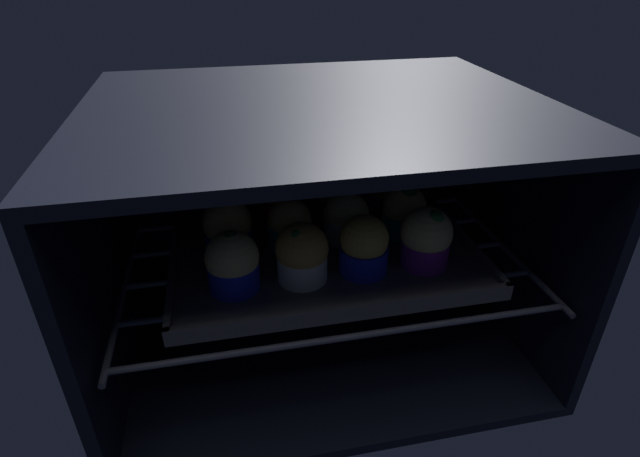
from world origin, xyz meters
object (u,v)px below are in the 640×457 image
baking_tray (320,244)px  muffin_row1_col1 (290,226)px  muffin_row1_col3 (404,211)px  muffin_row0_col0 (233,263)px  muffin_row0_col1 (302,254)px  muffin_row0_col3 (426,238)px  muffin_row2_col2 (336,192)px  muffin_row2_col1 (281,197)px  muffin_row0_col2 (364,246)px  muffin_row2_col3 (387,188)px  muffin_row2_col0 (224,201)px  muffin_row1_col2 (346,218)px  muffin_row1_col0 (228,229)px

baking_tray → muffin_row1_col1: size_ratio=5.84×
baking_tray → muffin_row1_col3: size_ratio=5.18×
muffin_row1_col3 → muffin_row0_col0: bearing=-161.2°
muffin_row0_col0 → muffin_row0_col1: bearing=1.0°
baking_tray → muffin_row0_col3: bearing=-33.9°
muffin_row0_col0 → muffin_row0_col1: (8.64, 0.15, 0.04)cm
muffin_row0_col0 → muffin_row2_col2: size_ratio=1.04×
muffin_row1_col3 → muffin_row2_col1: size_ratio=1.07×
muffin_row2_col2 → muffin_row0_col2: bearing=-90.8°
muffin_row1_col1 → muffin_row1_col3: bearing=0.4°
muffin_row1_col3 → muffin_row2_col3: size_ratio=1.01×
muffin_row2_col2 → muffin_row2_col0: bearing=178.1°
baking_tray → muffin_row2_col3: size_ratio=5.25×
muffin_row0_col2 → muffin_row1_col2: bearing=91.2°
baking_tray → muffin_row1_col1: (-4.39, -0.12, 3.74)cm
muffin_row0_col3 → muffin_row2_col1: bearing=134.7°
muffin_row2_col2 → muffin_row0_col3: bearing=-63.9°
muffin_row1_col1 → muffin_row1_col3: 16.92cm
muffin_row0_col0 → muffin_row1_col3: (25.25, 8.61, -0.07)cm
muffin_row2_col2 → muffin_row1_col2: bearing=-92.9°
muffin_row0_col2 → muffin_row1_col1: muffin_row0_col2 is taller
muffin_row0_col0 → muffin_row2_col3: (25.53, 17.11, -0.20)cm
muffin_row0_col1 → baking_tray: bearing=64.3°
muffin_row0_col1 → muffin_row2_col3: same height
muffin_row0_col3 → muffin_row2_col3: 16.90cm
muffin_row0_col0 → muffin_row1_col1: muffin_row0_col0 is taller
muffin_row0_col2 → muffin_row1_col1: 11.76cm
muffin_row2_col2 → muffin_row2_col3: muffin_row2_col3 is taller
baking_tray → muffin_row1_col3: bearing=-0.1°
muffin_row0_col1 → muffin_row1_col1: 8.38cm
muffin_row1_col2 → muffin_row0_col0: bearing=-151.9°
muffin_row0_col1 → muffin_row2_col2: 18.77cm
muffin_row2_col1 → muffin_row0_col2: bearing=-63.4°
muffin_row0_col3 → muffin_row2_col0: bearing=146.0°
muffin_row0_col2 → muffin_row2_col3: (8.74, 16.75, -0.27)cm
muffin_row0_col1 → muffin_row2_col0: 19.61cm
baking_tray → muffin_row1_col3: (12.53, -0.02, 4.13)cm
muffin_row2_col0 → muffin_row1_col3: bearing=-19.1°
muffin_row0_col2 → muffin_row1_col0: 18.77cm
muffin_row0_col2 → muffin_row0_col3: 8.44cm
muffin_row2_col0 → muffin_row1_col0: bearing=-88.5°
muffin_row2_col0 → muffin_row2_col1: bearing=-1.7°
muffin_row0_col0 → muffin_row2_col0: bearing=91.5°
muffin_row0_col0 → muffin_row0_col3: size_ratio=0.95×
muffin_row2_col1 → muffin_row2_col3: size_ratio=0.94×
muffin_row2_col0 → muffin_row2_col1: same height
muffin_row1_col2 → muffin_row2_col3: size_ratio=0.92×
muffin_row0_col3 → muffin_row2_col1: 23.99cm
muffin_row0_col3 → muffin_row2_col3: (0.31, 16.89, -0.53)cm
baking_tray → muffin_row0_col2: 10.16cm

